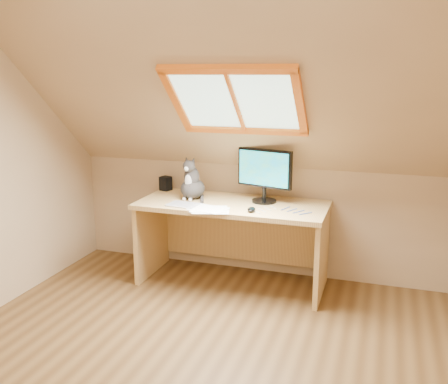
% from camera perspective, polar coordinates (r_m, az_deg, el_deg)
% --- Properties ---
extents(ground, '(3.50, 3.50, 0.00)m').
position_cam_1_polar(ground, '(3.34, -4.33, -19.70)').
color(ground, brown).
rests_on(ground, ground).
extents(room_shell, '(3.52, 3.52, 2.41)m').
position_cam_1_polar(room_shell, '(2.74, -5.61, 5.10)').
color(room_shell, tan).
rests_on(room_shell, ground).
extents(desk, '(1.62, 0.71, 0.74)m').
position_cam_1_polar(desk, '(4.41, 1.21, -3.85)').
color(desk, '#D7B466').
rests_on(desk, ground).
extents(monitor, '(0.49, 0.21, 0.46)m').
position_cam_1_polar(monitor, '(4.25, 4.64, 2.29)').
color(monitor, black).
rests_on(monitor, desk).
extents(cat, '(0.24, 0.28, 0.38)m').
position_cam_1_polar(cat, '(4.40, -3.67, 0.96)').
color(cat, '#3D3836').
rests_on(cat, desk).
extents(desk_speaker, '(0.11, 0.11, 0.13)m').
position_cam_1_polar(desk_speaker, '(4.75, -6.68, 0.98)').
color(desk_speaker, black).
rests_on(desk_speaker, desk).
extents(graphics_tablet, '(0.27, 0.21, 0.01)m').
position_cam_1_polar(graphics_tablet, '(4.21, -4.68, -1.46)').
color(graphics_tablet, '#B2B2B7').
rests_on(graphics_tablet, desk).
extents(mouse, '(0.08, 0.12, 0.04)m').
position_cam_1_polar(mouse, '(4.01, 3.15, -2.01)').
color(mouse, black).
rests_on(mouse, desk).
extents(papers, '(0.35, 0.30, 0.01)m').
position_cam_1_polar(papers, '(4.07, -1.29, -1.98)').
color(papers, white).
rests_on(papers, desk).
extents(cables, '(0.51, 0.26, 0.01)m').
position_cam_1_polar(cables, '(4.06, 6.79, -2.11)').
color(cables, silver).
rests_on(cables, desk).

